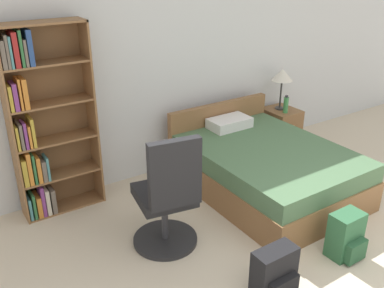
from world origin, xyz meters
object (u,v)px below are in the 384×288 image
bed (264,167)px  table_lamp (282,76)px  bookshelf (42,126)px  water_bottle (286,105)px  backpack_green (346,236)px  backpack_black (275,273)px  nightstand (280,128)px  office_chair (168,200)px

bed → table_lamp: size_ratio=3.47×
table_lamp → bookshelf: bearing=178.8°
bed → water_bottle: (0.95, 0.67, 0.36)m
backpack_green → backpack_black: (-0.83, 0.01, -0.01)m
bookshelf → bed: (2.10, -0.88, -0.66)m
backpack_green → backpack_black: bearing=179.2°
bookshelf → nightstand: bookshelf is taller
bookshelf → backpack_green: size_ratio=4.50×
nightstand → table_lamp: table_lamp is taller
nightstand → table_lamp: (-0.01, 0.04, 0.72)m
office_chair → backpack_black: 1.07m
nightstand → bed: bearing=-142.2°
bed → table_lamp: 1.47m
bookshelf → table_lamp: bearing=-1.2°
bookshelf → backpack_black: size_ratio=4.82×
office_chair → backpack_green: size_ratio=2.69×
bed → backpack_green: 1.29m
office_chair → table_lamp: 2.72m
bookshelf → bed: size_ratio=1.00×
backpack_black → backpack_green: bearing=-0.8°
bed → backpack_green: bed is taller
nightstand → office_chair: bearing=-155.5°
bookshelf → table_lamp: bookshelf is taller
nightstand → water_bottle: bearing=-115.2°
bookshelf → bed: bookshelf is taller
nightstand → backpack_green: bearing=-120.2°
backpack_black → bookshelf: bearing=116.9°
bed → office_chair: (-1.42, -0.33, 0.22)m
backpack_green → backpack_black: size_ratio=1.07×
bed → nightstand: (1.01, 0.78, -0.01)m
table_lamp → backpack_green: (-1.18, -2.09, -0.78)m
office_chair → bookshelf: bearing=119.4°
nightstand → table_lamp: bearing=106.9°
bookshelf → nightstand: size_ratio=3.62×
bed → bookshelf: bearing=157.3°
table_lamp → water_bottle: (-0.04, -0.15, -0.34)m
backpack_green → office_chair: bearing=142.6°
nightstand → backpack_black: nightstand is taller
bookshelf → water_bottle: size_ratio=8.04×
bed → water_bottle: bed is taller
backpack_black → table_lamp: bearing=46.0°
office_chair → nightstand: bearing=24.5°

